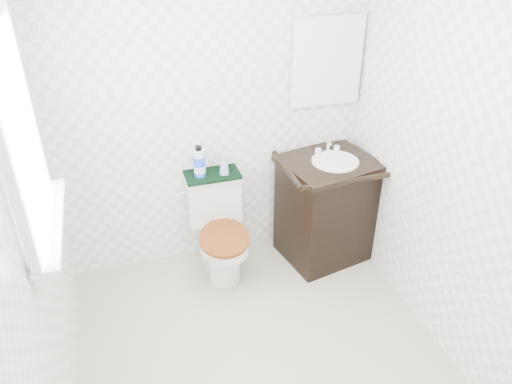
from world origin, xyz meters
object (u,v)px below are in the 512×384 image
vanity (326,207)px  mouthwash_bottle (199,162)px  cup (224,168)px  trash_bin (222,258)px  toilet (218,232)px

vanity → mouthwash_bottle: mouthwash_bottle is taller
cup → vanity: bearing=-12.4°
trash_bin → mouthwash_bottle: (-0.09, 0.18, 0.72)m
mouthwash_bottle → cup: (0.17, -0.02, -0.06)m
toilet → trash_bin: 0.20m
vanity → cup: (-0.73, 0.16, 0.36)m
toilet → trash_bin: size_ratio=2.70×
toilet → cup: size_ratio=8.40×
vanity → trash_bin: 0.87m
toilet → vanity: (0.82, -0.07, 0.11)m
toilet → trash_bin: bearing=-90.0°
toilet → trash_bin: toilet is taller
mouthwash_bottle → vanity: bearing=-11.4°
cup → toilet: bearing=-131.7°
vanity → trash_bin: size_ratio=3.39×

